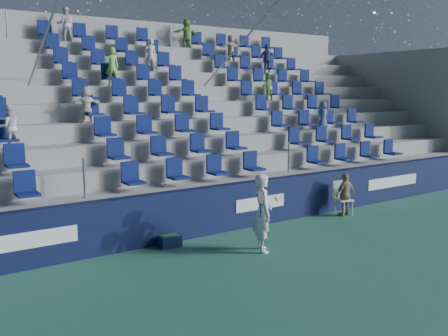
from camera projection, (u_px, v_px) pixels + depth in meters
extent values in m
plane|color=#2D6951|center=(294.00, 270.00, 10.01)|extent=(70.00, 70.00, 0.00)
cube|color=#0F163A|center=(210.00, 210.00, 12.49)|extent=(24.00, 0.30, 1.20)
cube|color=white|center=(261.00, 203.00, 13.19)|extent=(1.60, 0.02, 0.34)
cube|color=white|center=(393.00, 182.00, 16.24)|extent=(2.40, 0.02, 0.34)
cube|color=#989893|center=(198.00, 206.00, 12.96)|extent=(24.00, 0.85, 1.20)
cube|color=#989893|center=(181.00, 191.00, 13.62)|extent=(24.00, 0.85, 1.70)
cube|color=#989893|center=(167.00, 178.00, 14.27)|extent=(24.00, 0.85, 2.20)
cube|color=#989893|center=(153.00, 165.00, 14.93)|extent=(24.00, 0.85, 2.70)
cube|color=#989893|center=(141.00, 154.00, 15.58)|extent=(24.00, 0.85, 3.20)
cube|color=#989893|center=(130.00, 144.00, 16.24)|extent=(24.00, 0.85, 3.70)
cube|color=#989893|center=(119.00, 134.00, 16.89)|extent=(24.00, 0.85, 4.20)
cube|color=#989893|center=(110.00, 125.00, 17.55)|extent=(24.00, 0.85, 4.70)
cube|color=#989893|center=(101.00, 117.00, 18.20)|extent=(24.00, 0.85, 5.20)
cube|color=#989893|center=(94.00, 103.00, 18.68)|extent=(24.00, 0.50, 6.20)
cube|color=#989893|center=(387.00, 112.00, 22.01)|extent=(0.30, 7.65, 5.20)
cube|color=#0E1A54|center=(197.00, 170.00, 12.81)|extent=(16.05, 0.50, 0.70)
cube|color=#0E1A54|center=(181.00, 147.00, 13.43)|extent=(16.05, 0.50, 0.70)
cube|color=#0E1A54|center=(166.00, 127.00, 14.05)|extent=(16.05, 0.50, 0.70)
cube|color=#0E1A54|center=(152.00, 108.00, 14.66)|extent=(16.05, 0.50, 0.70)
cube|color=#0E1A54|center=(139.00, 91.00, 15.28)|extent=(16.05, 0.50, 0.70)
cube|color=#0E1A54|center=(128.00, 75.00, 15.89)|extent=(16.05, 0.50, 0.70)
cube|color=#0E1A54|center=(117.00, 60.00, 16.51)|extent=(16.05, 0.50, 0.70)
cube|color=#0E1A54|center=(107.00, 47.00, 17.13)|extent=(16.05, 0.50, 0.70)
cube|color=#0E1A54|center=(98.00, 34.00, 17.74)|extent=(16.05, 0.50, 0.70)
cylinder|color=gray|center=(37.00, 61.00, 13.49)|extent=(0.06, 7.68, 4.55)
cylinder|color=gray|center=(221.00, 67.00, 16.82)|extent=(0.06, 7.68, 4.55)
imported|color=beige|center=(86.00, 105.00, 13.49)|extent=(0.92, 0.33, 0.97)
imported|color=beige|center=(151.00, 55.00, 17.11)|extent=(0.45, 0.34, 1.12)
imported|color=silver|center=(65.00, 25.00, 17.03)|extent=(0.62, 0.52, 1.17)
imported|color=#3F428A|center=(267.00, 59.00, 19.96)|extent=(0.75, 0.50, 1.18)
imported|color=#89CB51|center=(267.00, 87.00, 17.99)|extent=(0.52, 0.43, 1.00)
imported|color=#75AD45|center=(187.00, 34.00, 19.69)|extent=(1.07, 0.36, 1.15)
imported|color=#B9B4A7|center=(231.00, 48.00, 19.93)|extent=(1.01, 0.45, 1.06)
imported|color=#3F548B|center=(323.00, 116.00, 17.38)|extent=(0.51, 0.36, 0.98)
imported|color=silver|center=(9.00, 127.00, 11.68)|extent=(0.53, 0.43, 1.03)
imported|color=#7FC24D|center=(112.00, 67.00, 15.52)|extent=(0.45, 0.32, 1.19)
imported|color=silver|center=(263.00, 213.00, 11.09)|extent=(0.65, 0.76, 1.76)
cylinder|color=navy|center=(261.00, 211.00, 10.72)|extent=(0.03, 0.03, 0.28)
torus|color=black|center=(261.00, 197.00, 10.68)|extent=(0.30, 0.17, 0.28)
plane|color=#262626|center=(261.00, 197.00, 10.68)|extent=(0.30, 0.16, 0.29)
sphere|color=yellow|center=(277.00, 200.00, 11.02)|extent=(0.07, 0.07, 0.07)
sphere|color=yellow|center=(276.00, 198.00, 11.06)|extent=(0.07, 0.07, 0.07)
cube|color=white|center=(344.00, 200.00, 14.36)|extent=(0.52, 0.52, 0.04)
cube|color=white|center=(339.00, 189.00, 14.49)|extent=(0.43, 0.14, 0.53)
cylinder|color=white|center=(344.00, 210.00, 14.16)|extent=(0.03, 0.03, 0.43)
cylinder|color=white|center=(352.00, 208.00, 14.35)|extent=(0.03, 0.03, 0.43)
cylinder|color=white|center=(335.00, 207.00, 14.44)|extent=(0.03, 0.03, 0.43)
cylinder|color=white|center=(343.00, 206.00, 14.64)|extent=(0.03, 0.03, 0.43)
imported|color=tan|center=(345.00, 194.00, 14.29)|extent=(0.72, 0.30, 1.24)
cube|color=#10183E|center=(170.00, 241.00, 11.49)|extent=(0.51, 0.35, 0.27)
cube|color=#1E662D|center=(170.00, 239.00, 11.48)|extent=(0.41, 0.25, 0.16)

